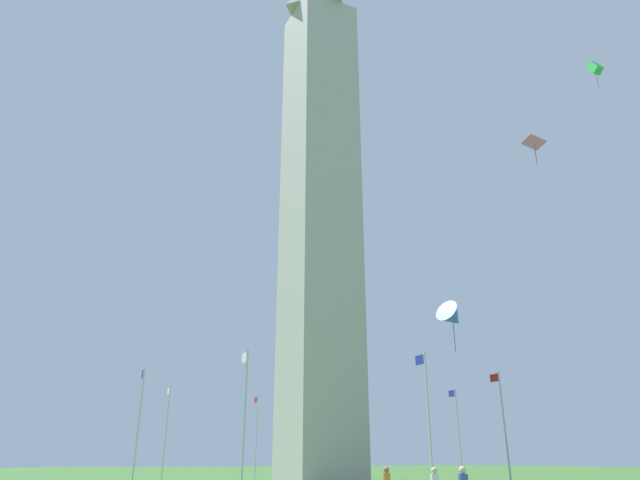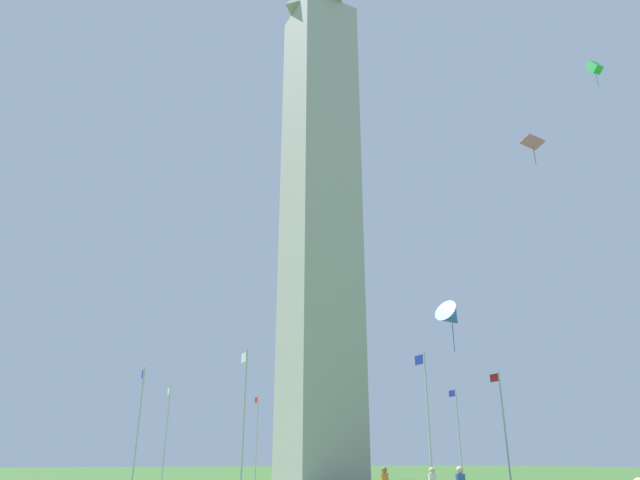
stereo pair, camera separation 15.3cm
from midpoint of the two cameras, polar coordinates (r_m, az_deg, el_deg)
The scene contains 12 objects.
obelisk_monument at distance 59.17m, azimuth 0.07°, elevation 5.89°, with size 6.41×6.41×58.23m.
flagpole_n at distance 67.09m, azimuth -6.39°, elevation -18.87°, with size 1.12×0.14×8.82m.
flagpole_ne at distance 59.48m, azimuth -15.28°, elevation -17.98°, with size 1.12×0.14×8.82m.
flagpole_e at distance 47.68m, azimuth -17.87°, elevation -17.03°, with size 1.12×0.14×8.82m.
flagpole_se at distance 38.07m, azimuth -7.64°, elevation -16.95°, with size 1.12×0.14×8.82m.
flagpole_s at distance 39.34m, azimuth 10.99°, elevation -16.90°, with size 1.12×0.14×8.82m.
flagpole_sw at distance 50.11m, azimuth 18.28°, elevation -17.15°, with size 1.12×0.14×8.82m.
flagpole_w at distance 61.44m, azimuth 13.97°, elevation -18.18°, with size 1.12×0.14×8.82m.
flagpole_nw at distance 67.82m, azimuth 4.42°, elevation -18.96°, with size 1.12×0.14×8.82m.
kite_green_box at distance 49.45m, azimuth 26.24°, elevation 15.47°, with size 1.22×0.80×2.38m.
kite_blue_delta at distance 33.97m, azimuth 13.38°, elevation -7.63°, with size 1.85×2.12×2.95m.
kite_pink_diamond at distance 31.91m, azimuth 20.94°, elevation 9.21°, with size 1.17×1.14×1.53m.
Camera 2 is at (-46.88, 23.78, 1.95)m, focal length 31.45 mm.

